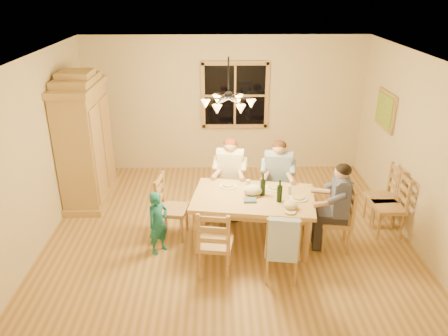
{
  "coord_description": "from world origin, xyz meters",
  "views": [
    {
      "loc": [
        -0.17,
        -5.95,
        3.66
      ],
      "look_at": [
        -0.06,
        0.1,
        1.03
      ],
      "focal_mm": 35.0,
      "sensor_mm": 36.0,
      "label": 1
    }
  ],
  "objects_px": {
    "adult_slate_man": "(339,196)",
    "chair_spare_back": "(380,206)",
    "chandelier": "(228,102)",
    "adult_woman": "(230,167)",
    "armoire": "(85,144)",
    "chair_far_right": "(276,199)",
    "adult_plaid_man": "(278,170)",
    "chair_end_right": "(335,229)",
    "chair_spare_front": "(387,216)",
    "wine_bottle_b": "(280,191)",
    "chair_far_left": "(230,197)",
    "chair_near_left": "(216,253)",
    "chair_near_right": "(281,258)",
    "chair_end_left": "(173,218)",
    "dining_table": "(253,203)",
    "wine_bottle_a": "(263,185)",
    "child": "(158,223)"
  },
  "relations": [
    {
      "from": "armoire",
      "to": "chair_end_right",
      "type": "bearing_deg",
      "value": -22.1
    },
    {
      "from": "chair_far_right",
      "to": "chair_near_left",
      "type": "relative_size",
      "value": 1.0
    },
    {
      "from": "chair_near_right",
      "to": "chair_spare_front",
      "type": "distance_m",
      "value": 2.08
    },
    {
      "from": "chair_far_left",
      "to": "chair_end_left",
      "type": "height_order",
      "value": "same"
    },
    {
      "from": "adult_woman",
      "to": "adult_plaid_man",
      "type": "height_order",
      "value": "same"
    },
    {
      "from": "adult_woman",
      "to": "chair_spare_front",
      "type": "bearing_deg",
      "value": 172.48
    },
    {
      "from": "chair_spare_front",
      "to": "adult_plaid_man",
      "type": "bearing_deg",
      "value": 71.65
    },
    {
      "from": "chair_far_left",
      "to": "chair_near_left",
      "type": "relative_size",
      "value": 1.0
    },
    {
      "from": "chair_far_right",
      "to": "chair_spare_front",
      "type": "xyz_separation_m",
      "value": [
        1.63,
        -0.57,
        0.0
      ]
    },
    {
      "from": "adult_plaid_man",
      "to": "chair_end_right",
      "type": "bearing_deg",
      "value": 136.64
    },
    {
      "from": "chair_end_right",
      "to": "adult_slate_man",
      "type": "xyz_separation_m",
      "value": [
        0.0,
        0.0,
        0.54
      ]
    },
    {
      "from": "chair_near_right",
      "to": "chair_spare_back",
      "type": "relative_size",
      "value": 1.0
    },
    {
      "from": "chair_near_right",
      "to": "adult_woman",
      "type": "relative_size",
      "value": 1.13
    },
    {
      "from": "dining_table",
      "to": "chair_end_right",
      "type": "distance_m",
      "value": 1.26
    },
    {
      "from": "wine_bottle_a",
      "to": "chandelier",
      "type": "bearing_deg",
      "value": 150.41
    },
    {
      "from": "chair_spare_front",
      "to": "chair_far_right",
      "type": "bearing_deg",
      "value": 71.65
    },
    {
      "from": "chair_near_right",
      "to": "adult_slate_man",
      "type": "height_order",
      "value": "adult_slate_man"
    },
    {
      "from": "dining_table",
      "to": "wine_bottle_a",
      "type": "relative_size",
      "value": 5.7
    },
    {
      "from": "adult_plaid_man",
      "to": "chair_spare_back",
      "type": "xyz_separation_m",
      "value": [
        1.63,
        -0.27,
        -0.54
      ]
    },
    {
      "from": "armoire",
      "to": "adult_slate_man",
      "type": "xyz_separation_m",
      "value": [
        3.98,
        -1.62,
        -0.22
      ]
    },
    {
      "from": "chair_near_right",
      "to": "adult_woman",
      "type": "xyz_separation_m",
      "value": [
        -0.62,
        1.76,
        0.54
      ]
    },
    {
      "from": "chair_near_right",
      "to": "chair_spare_back",
      "type": "distance_m",
      "value": 2.25
    },
    {
      "from": "armoire",
      "to": "chair_far_right",
      "type": "height_order",
      "value": "armoire"
    },
    {
      "from": "chair_far_right",
      "to": "chair_near_left",
      "type": "distance_m",
      "value": 1.82
    },
    {
      "from": "chandelier",
      "to": "child",
      "type": "relative_size",
      "value": 0.82
    },
    {
      "from": "chandelier",
      "to": "armoire",
      "type": "distance_m",
      "value": 2.86
    },
    {
      "from": "chair_far_left",
      "to": "chair_near_left",
      "type": "xyz_separation_m",
      "value": [
        -0.24,
        -1.63,
        0.0
      ]
    },
    {
      "from": "chair_near_left",
      "to": "chair_spare_back",
      "type": "height_order",
      "value": "same"
    },
    {
      "from": "armoire",
      "to": "chair_near_left",
      "type": "relative_size",
      "value": 2.32
    },
    {
      "from": "chandelier",
      "to": "adult_woman",
      "type": "distance_m",
      "value": 1.36
    },
    {
      "from": "wine_bottle_b",
      "to": "chandelier",
      "type": "bearing_deg",
      "value": 145.69
    },
    {
      "from": "chair_spare_back",
      "to": "chair_end_right",
      "type": "bearing_deg",
      "value": 123.54
    },
    {
      "from": "wine_bottle_a",
      "to": "wine_bottle_b",
      "type": "xyz_separation_m",
      "value": [
        0.22,
        -0.2,
        0.0
      ]
    },
    {
      "from": "chair_spare_front",
      "to": "chair_near_right",
      "type": "bearing_deg",
      "value": 122.02
    },
    {
      "from": "chair_near_right",
      "to": "chair_end_left",
      "type": "distance_m",
      "value": 1.84
    },
    {
      "from": "chandelier",
      "to": "adult_plaid_man",
      "type": "distance_m",
      "value": 1.55
    },
    {
      "from": "wine_bottle_b",
      "to": "adult_plaid_man",
      "type": "bearing_deg",
      "value": 83.54
    },
    {
      "from": "chair_near_right",
      "to": "chair_spare_back",
      "type": "height_order",
      "value": "same"
    },
    {
      "from": "chandelier",
      "to": "adult_woman",
      "type": "xyz_separation_m",
      "value": [
        0.05,
        0.56,
        -1.24
      ]
    },
    {
      "from": "chair_near_left",
      "to": "chandelier",
      "type": "bearing_deg",
      "value": 88.29
    },
    {
      "from": "adult_slate_man",
      "to": "chair_spare_back",
      "type": "height_order",
      "value": "adult_slate_man"
    },
    {
      "from": "child",
      "to": "chair_spare_back",
      "type": "height_order",
      "value": "chair_spare_back"
    },
    {
      "from": "chair_near_right",
      "to": "armoire",
      "type": "bearing_deg",
      "value": 151.59
    },
    {
      "from": "adult_woman",
      "to": "adult_slate_man",
      "type": "xyz_separation_m",
      "value": [
        1.51,
        -1.06,
        0.0
      ]
    },
    {
      "from": "dining_table",
      "to": "chair_far_left",
      "type": "height_order",
      "value": "chair_far_left"
    },
    {
      "from": "dining_table",
      "to": "chair_far_left",
      "type": "bearing_deg",
      "value": 109.46
    },
    {
      "from": "adult_woman",
      "to": "chair_far_right",
      "type": "bearing_deg",
      "value": -180.0
    },
    {
      "from": "chair_end_left",
      "to": "chair_near_right",
      "type": "bearing_deg",
      "value": 63.43
    },
    {
      "from": "chair_near_left",
      "to": "adult_slate_man",
      "type": "relative_size",
      "value": 1.13
    },
    {
      "from": "chandelier",
      "to": "adult_slate_man",
      "type": "xyz_separation_m",
      "value": [
        1.56,
        -0.5,
        -1.24
      ]
    }
  ]
}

